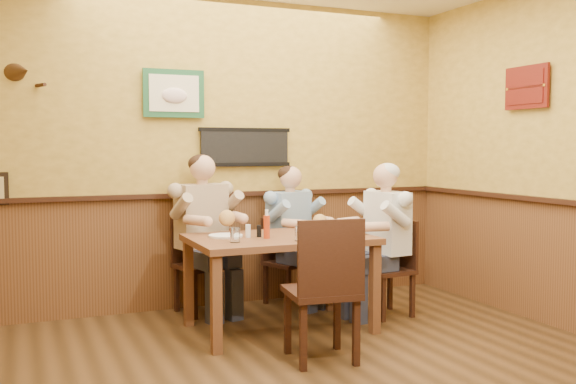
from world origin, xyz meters
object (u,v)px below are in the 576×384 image
at_px(chair_back_right, 289,261).
at_px(chair_near_side, 321,288).
at_px(diner_blue_polo, 289,242).
at_px(chair_back_left, 202,263).
at_px(pepper_shaker, 259,231).
at_px(water_glass_left, 235,235).
at_px(hot_sauce_bottle, 267,226).
at_px(dining_table, 280,248).
at_px(chair_right_end, 387,268).
at_px(water_glass_mid, 300,234).
at_px(diner_tan_shirt, 202,242).
at_px(cola_tumbler, 333,230).
at_px(diner_white_elder, 387,248).
at_px(salt_shaker, 248,231).

relative_size(chair_back_right, chair_near_side, 0.82).
distance_m(chair_near_side, diner_blue_polo, 1.58).
relative_size(chair_back_left, pepper_shaker, 9.42).
xyz_separation_m(water_glass_left, hot_sauce_bottle, (0.29, 0.10, 0.04)).
bearing_deg(dining_table, chair_right_end, 1.88).
bearing_deg(pepper_shaker, chair_back_right, 52.44).
relative_size(chair_back_right, water_glass_left, 7.20).
bearing_deg(dining_table, water_glass_left, -156.53).
height_order(water_glass_left, water_glass_mid, water_glass_left).
bearing_deg(chair_near_side, dining_table, -84.08).
height_order(diner_tan_shirt, cola_tumbler, diner_tan_shirt).
height_order(chair_back_right, diner_white_elder, diner_white_elder).
height_order(dining_table, chair_back_right, chair_back_right).
bearing_deg(pepper_shaker, diner_white_elder, 1.18).
bearing_deg(chair_back_right, cola_tumbler, -113.40).
xyz_separation_m(diner_blue_polo, cola_tumbler, (-0.03, -0.95, 0.23)).
xyz_separation_m(diner_tan_shirt, pepper_shaker, (0.26, -0.74, 0.17)).
xyz_separation_m(dining_table, pepper_shaker, (-0.17, 0.01, 0.14)).
relative_size(diner_tan_shirt, salt_shaker, 12.44).
distance_m(diner_tan_shirt, diner_white_elder, 1.61).
bearing_deg(chair_near_side, water_glass_left, -47.88).
distance_m(dining_table, chair_back_left, 0.89).
bearing_deg(hot_sauce_bottle, chair_right_end, 5.87).
height_order(chair_back_left, chair_right_end, chair_back_left).
distance_m(chair_right_end, water_glass_mid, 1.10).
relative_size(chair_near_side, hot_sauce_bottle, 4.95).
xyz_separation_m(dining_table, diner_white_elder, (1.01, 0.03, -0.07)).
bearing_deg(water_glass_left, pepper_shaker, 36.89).
relative_size(dining_table, chair_back_left, 1.61).
height_order(diner_white_elder, water_glass_mid, diner_white_elder).
relative_size(diner_white_elder, hot_sauce_bottle, 5.92).
distance_m(chair_back_right, salt_shaker, 1.05).
distance_m(water_glass_left, cola_tumbler, 0.80).
bearing_deg(chair_near_side, chair_right_end, -134.39).
bearing_deg(cola_tumbler, salt_shaker, 160.24).
bearing_deg(chair_near_side, cola_tumbler, -116.19).
xyz_separation_m(cola_tumbler, salt_shaker, (-0.62, 0.22, -0.00)).
height_order(chair_right_end, diner_blue_polo, diner_blue_polo).
height_order(chair_back_left, diner_tan_shirt, diner_tan_shirt).
bearing_deg(diner_blue_polo, chair_near_side, -126.65).
bearing_deg(diner_white_elder, water_glass_left, -86.73).
bearing_deg(diner_blue_polo, chair_right_end, -70.65).
distance_m(chair_back_right, hot_sauce_bottle, 1.08).
height_order(diner_blue_polo, water_glass_mid, diner_blue_polo).
bearing_deg(salt_shaker, diner_blue_polo, 47.99).
relative_size(chair_back_left, salt_shaker, 8.71).
xyz_separation_m(diner_white_elder, pepper_shaker, (-1.18, -0.02, 0.21)).
xyz_separation_m(chair_near_side, salt_shaker, (-0.24, 0.80, 0.31)).
bearing_deg(water_glass_mid, dining_table, 97.49).
distance_m(diner_white_elder, hot_sauce_bottle, 1.19).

